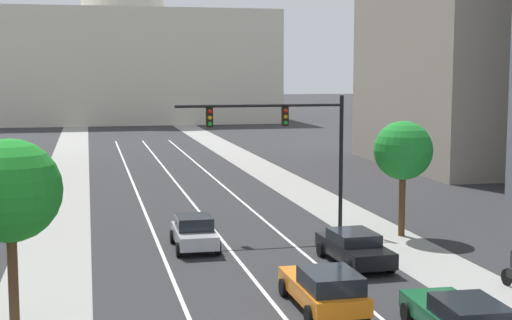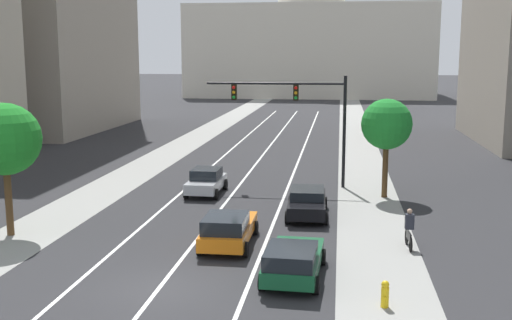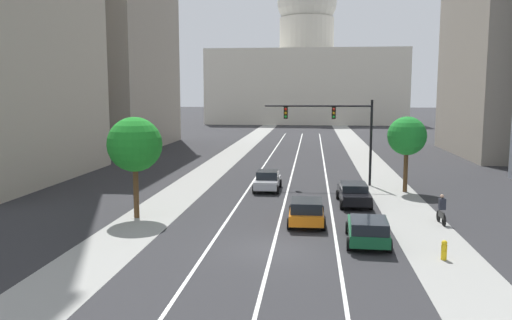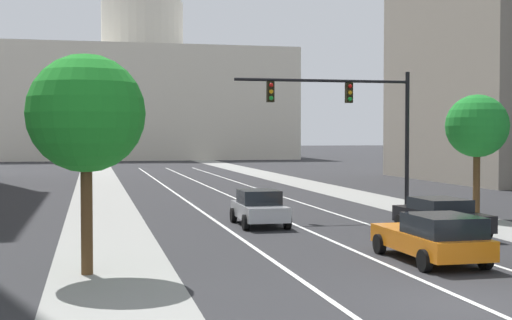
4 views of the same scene
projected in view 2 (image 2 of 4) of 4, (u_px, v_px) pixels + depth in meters
The scene contains 16 objects.
ground_plane at pixel (276, 139), 60.95m from camera, with size 400.00×400.00×0.00m, color #2B2B2D.
sidewalk_left at pixel (185, 144), 57.11m from camera, with size 3.44×130.00×0.01m, color gray.
sidewalk_right at pixel (359, 148), 55.03m from camera, with size 3.44×130.00×0.01m, color gray.
lane_stripe_left at pixel (215, 164), 46.70m from camera, with size 0.16×90.00×0.01m, color white.
lane_stripe_center at pixel (255, 165), 46.29m from camera, with size 0.16×90.00×0.01m, color white.
lane_stripe_right at pixel (296, 166), 45.89m from camera, with size 0.16×90.00×0.01m, color white.
capitol_building at pixel (311, 36), 125.80m from camera, with size 46.72×27.88×38.25m.
car_green at pixel (293, 260), 22.57m from camera, with size 2.26×4.59×1.42m.
car_silver at pixel (206, 181), 36.59m from camera, with size 1.98×4.05×1.51m.
car_orange at pixel (228, 229), 26.55m from camera, with size 2.13×4.74×1.50m.
car_black at pixel (307, 202), 31.61m from camera, with size 2.17×4.85×1.40m.
traffic_signal_mast at pixel (300, 107), 38.03m from camera, with size 8.60×0.39×6.86m.
fire_hydrant at pixel (385, 294), 20.14m from camera, with size 0.26×0.35×0.91m.
cyclist at pixel (409, 229), 26.24m from camera, with size 0.38×1.70×1.72m.
street_tree_near_left at pixel (5, 140), 27.59m from camera, with size 3.23×3.23×6.03m.
street_tree_near_right at pixel (387, 125), 35.14m from camera, with size 2.88×2.88×5.68m.
Camera 2 is at (6.16, -20.16, 8.11)m, focal length 43.66 mm.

